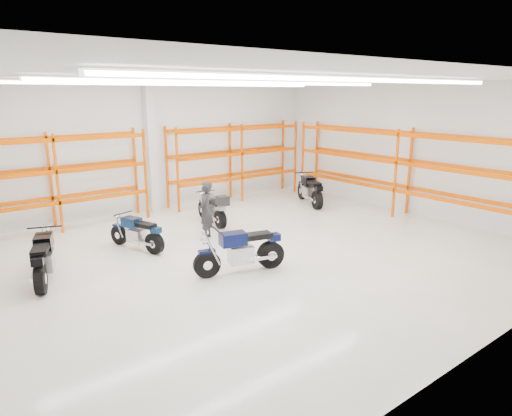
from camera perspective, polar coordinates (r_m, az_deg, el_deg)
ground at (r=12.13m, az=-0.45°, el=-5.78°), size 14.00×14.00×0.00m
room_shell at (r=11.45m, az=-0.56°, el=9.87°), size 14.02×12.02×4.51m
motorcycle_main at (r=10.81m, az=-1.53°, el=-5.41°), size 2.22×0.94×1.11m
motorcycle_back_a at (r=11.33m, az=-25.02°, el=-5.85°), size 1.06×2.18×1.11m
motorcycle_back_b at (r=12.73m, az=-14.51°, el=-3.14°), size 0.86×1.90×0.96m
motorcycle_back_c at (r=14.75m, az=-5.36°, el=-0.09°), size 0.74×2.11×1.08m
motorcycle_back_d at (r=17.40m, az=6.81°, el=2.16°), size 1.17×2.21×1.15m
standing_man at (r=13.23m, az=-6.31°, el=-0.33°), size 0.73×0.71×1.69m
structural_column at (r=16.51m, az=-12.97°, el=7.26°), size 0.32×0.32×4.50m
pallet_racking_back_left at (r=15.13m, az=-24.03°, el=4.00°), size 5.67×0.87×3.00m
pallet_racking_back_right at (r=17.98m, az=-2.52°, el=6.66°), size 5.67×0.87×3.00m
pallet_racking_side at (r=16.35m, az=17.94°, el=5.32°), size 0.87×9.07×3.00m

